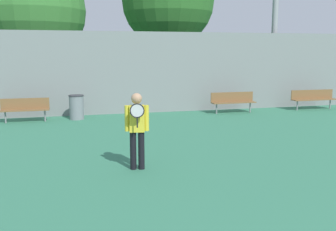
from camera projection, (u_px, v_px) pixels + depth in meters
name	position (u px, v px, depth m)	size (l,w,h in m)	color
tennis_player	(137.00, 126.00, 8.59)	(0.53, 0.44, 1.70)	black
bench_courtside_near	(25.00, 107.00, 14.43)	(1.72, 0.40, 0.87)	brown
bench_courtside_far	(233.00, 100.00, 16.53)	(1.91, 0.40, 0.87)	brown
bench_adjacent_court	(313.00, 97.00, 17.51)	(2.10, 0.40, 0.87)	brown
trash_bin	(77.00, 107.00, 15.01)	(0.57, 0.57, 0.93)	gray
back_fence	(151.00, 73.00, 16.47)	(29.63, 0.06, 3.38)	gray
tree_green_broad	(33.00, 11.00, 19.66)	(5.19, 5.19, 7.18)	brown
tree_dark_dense	(168.00, 1.00, 20.65)	(4.86, 4.86, 7.64)	brown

